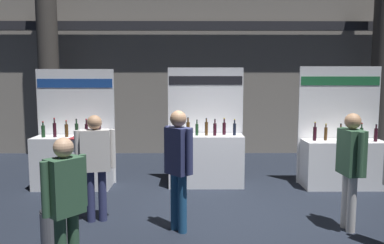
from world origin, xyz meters
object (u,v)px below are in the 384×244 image
at_px(visitor_3, 351,160).
at_px(visitor_6, 65,199).
at_px(exhibitor_booth_2, 342,158).
at_px(exhibitor_booth_1, 206,155).
at_px(trash_bin, 56,232).
at_px(visitor_2, 96,159).
at_px(visitor_0, 178,160).
at_px(exhibitor_booth_0, 73,157).

height_order(visitor_3, visitor_6, visitor_3).
height_order(exhibitor_booth_2, visitor_6, exhibitor_booth_2).
bearing_deg(exhibitor_booth_1, trash_bin, -122.56).
height_order(exhibitor_booth_2, visitor_2, exhibitor_booth_2).
height_order(visitor_0, visitor_2, visitor_0).
relative_size(exhibitor_booth_1, visitor_2, 1.47).
xyz_separation_m(exhibitor_booth_2, visitor_2, (-4.51, -1.83, 0.38)).
bearing_deg(exhibitor_booth_2, visitor_3, -109.65).
bearing_deg(visitor_2, exhibitor_booth_0, -76.47).
relative_size(trash_bin, visitor_6, 0.37).
distance_m(exhibitor_booth_0, visitor_2, 2.08).
bearing_deg(exhibitor_booth_0, exhibitor_booth_1, 3.33).
distance_m(exhibitor_booth_0, exhibitor_booth_1, 2.68).
bearing_deg(visitor_2, exhibitor_booth_2, -170.90).
height_order(exhibitor_booth_0, exhibitor_booth_1, exhibitor_booth_1).
xyz_separation_m(exhibitor_booth_1, visitor_2, (-1.76, -1.99, 0.35)).
bearing_deg(visitor_6, exhibitor_booth_2, -11.03).
distance_m(exhibitor_booth_2, visitor_2, 4.88).
height_order(exhibitor_booth_2, visitor_0, exhibitor_booth_2).
bearing_deg(visitor_3, exhibitor_booth_0, -119.25).
height_order(visitor_0, visitor_6, visitor_0).
height_order(exhibitor_booth_1, trash_bin, exhibitor_booth_1).
height_order(exhibitor_booth_0, visitor_3, exhibitor_booth_0).
xyz_separation_m(trash_bin, visitor_2, (0.23, 1.12, 0.68)).
bearing_deg(visitor_0, trash_bin, -106.99).
height_order(trash_bin, visitor_0, visitor_0).
distance_m(trash_bin, visitor_3, 4.10).
bearing_deg(visitor_6, exhibitor_booth_1, 16.07).
xyz_separation_m(visitor_0, visitor_2, (-1.27, 0.39, -0.06)).
bearing_deg(exhibitor_booth_2, exhibitor_booth_1, 176.64).
relative_size(exhibitor_booth_1, visitor_0, 1.38).
bearing_deg(visitor_6, visitor_0, -0.29).
distance_m(exhibitor_booth_0, visitor_0, 3.14).
relative_size(exhibitor_booth_0, visitor_2, 1.45).
distance_m(visitor_2, visitor_6, 1.76).
relative_size(visitor_0, visitor_2, 1.06).
relative_size(visitor_0, visitor_6, 1.10).
relative_size(visitor_2, visitor_3, 0.97).
bearing_deg(visitor_0, visitor_3, 47.48).
bearing_deg(exhibitor_booth_1, visitor_6, -113.68).
xyz_separation_m(exhibitor_booth_1, exhibitor_booth_2, (2.75, -0.16, -0.03)).
bearing_deg(visitor_3, exhibitor_booth_1, -144.00).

